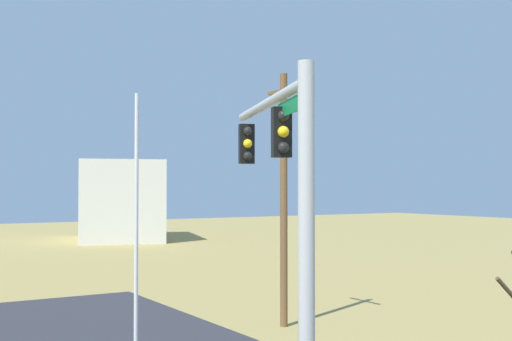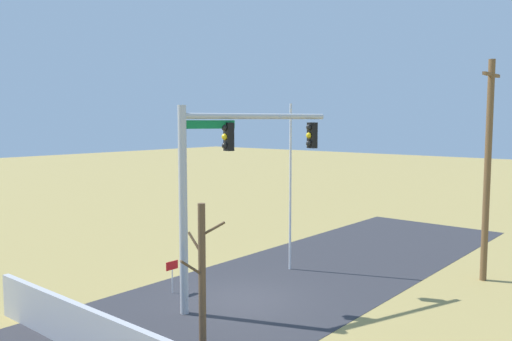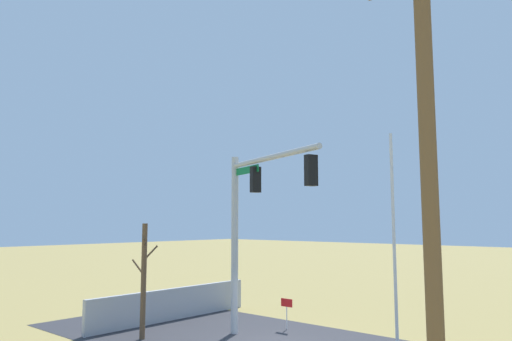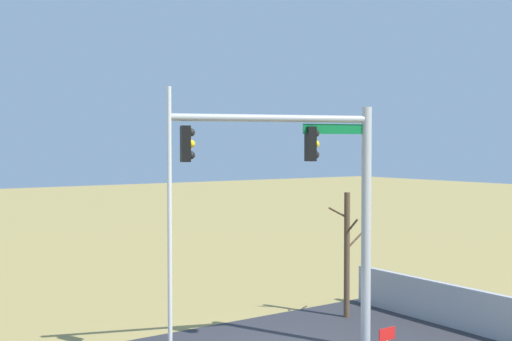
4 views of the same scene
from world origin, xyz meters
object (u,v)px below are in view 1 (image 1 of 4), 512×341
(signal_mast, at_px, (285,192))
(flagpole, at_px, (136,239))
(utility_pole, at_px, (284,195))
(distant_building, at_px, (119,200))

(signal_mast, bearing_deg, flagpole, -170.09)
(signal_mast, height_order, utility_pole, utility_pole)
(signal_mast, xyz_separation_m, flagpole, (-5.17, -0.90, -1.18))
(distant_building, bearing_deg, utility_pole, -175.22)
(utility_pole, bearing_deg, signal_mast, -33.84)
(flagpole, relative_size, utility_pole, 0.81)
(signal_mast, distance_m, flagpole, 5.38)
(flagpole, relative_size, distant_building, 0.64)
(utility_pole, bearing_deg, flagpole, -61.28)
(signal_mast, height_order, distant_building, distant_building)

